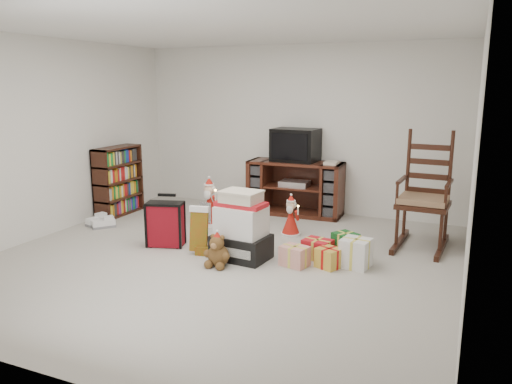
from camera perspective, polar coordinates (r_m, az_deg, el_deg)
room at (r=5.36m, az=-4.17°, el=5.00°), size 5.01×5.01×2.51m
tv_stand at (r=7.48m, az=4.50°, el=0.47°), size 1.41×0.54×0.80m
bookshelf at (r=7.73m, az=-15.45°, el=1.11°), size 0.28×0.83×1.02m
rocking_chair at (r=6.30m, az=18.60°, el=-1.51°), size 0.63×0.99×1.45m
gift_pile at (r=5.56m, az=-1.70°, el=-4.35°), size 0.64×0.49×0.76m
red_suitcase at (r=6.10m, az=-10.30°, el=-3.63°), size 0.46×0.33×0.63m
stocking at (r=5.76m, az=-6.54°, el=-4.34°), size 0.28×0.16×0.57m
teddy_bear at (r=5.39m, az=-4.37°, el=-6.91°), size 0.24×0.21×0.35m
santa_figurine at (r=6.46m, az=4.00°, el=-3.19°), size 0.26×0.25×0.54m
mrs_claus_figurine at (r=6.94m, az=-5.32°, el=-1.68°), size 0.33×0.31×0.67m
sneaker_pair at (r=7.21m, az=-17.35°, el=-3.33°), size 0.45×0.33×0.11m
gift_cluster at (r=5.52m, az=8.51°, el=-6.80°), size 0.77×0.88×0.26m
crt_television at (r=7.41m, az=4.53°, el=5.38°), size 0.68×0.51×0.48m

